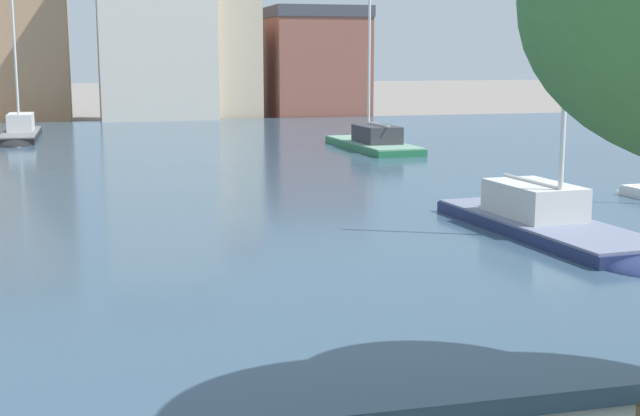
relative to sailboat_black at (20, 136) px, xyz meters
The scene contains 8 objects.
harbor_water 14.40m from the sailboat_black, 62.51° to the right, with size 77.30×49.57×0.39m, color #334C60.
sailboat_black is the anchor object (origin of this frame).
sailboat_navy 32.07m from the sailboat_black, 64.23° to the right, with size 2.70×8.40×7.02m.
sailboat_green 17.97m from the sailboat_black, 27.90° to the right, with size 2.58×8.33×9.13m.
townhouse_tall_gabled 19.00m from the sailboat_black, 93.38° to the left, with size 6.85×6.54×13.29m.
townhouse_corner_house 17.26m from the sailboat_black, 60.37° to the left, with size 7.69×7.07×12.87m.
townhouse_narrow_midrow 19.70m from the sailboat_black, 51.25° to the left, with size 6.19×5.31×9.73m.
townhouse_end_terrace 25.37m from the sailboat_black, 39.07° to the left, with size 6.87×7.48×8.03m.
Camera 1 is at (-3.26, -2.79, 4.63)m, focal length 49.40 mm.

